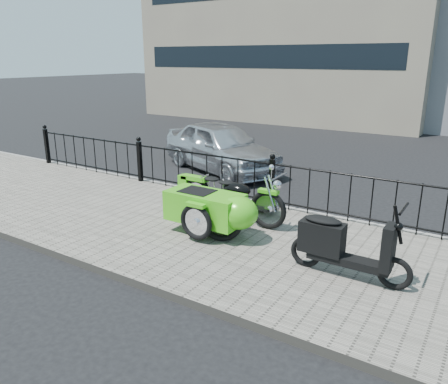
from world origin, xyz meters
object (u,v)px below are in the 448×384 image
Objects in this scene: sedan_car at (221,147)px; motorcycle_sidecar at (218,206)px; spare_tire at (222,221)px; scooter at (341,245)px.

motorcycle_sidecar is at bearing -125.83° from sedan_car.
motorcycle_sidecar is 4.74m from sedan_car.
motorcycle_sidecar is 3.28× the size of spare_tire.
motorcycle_sidecar is 0.39m from spare_tire.
spare_tire is (0.25, -0.28, -0.13)m from motorcycle_sidecar.
scooter is at bearing -110.84° from sedan_car.
motorcycle_sidecar is at bearing 131.75° from spare_tire.
motorcycle_sidecar reaches higher than spare_tire.
scooter is (2.22, -0.37, -0.04)m from motorcycle_sidecar.
scooter reaches higher than motorcycle_sidecar.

